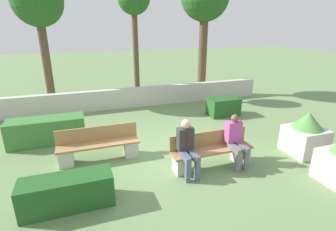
% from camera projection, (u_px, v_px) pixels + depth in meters
% --- Properties ---
extents(ground_plane, '(60.00, 60.00, 0.00)m').
position_uv_depth(ground_plane, '(165.00, 151.00, 7.51)').
color(ground_plane, '#6B8956').
extents(perimeter_wall, '(12.32, 0.30, 0.84)m').
position_uv_depth(perimeter_wall, '(132.00, 97.00, 11.43)').
color(perimeter_wall, beige).
rests_on(perimeter_wall, ground_plane).
extents(bench_front, '(2.14, 0.48, 0.88)m').
position_uv_depth(bench_front, '(212.00, 153.00, 6.67)').
color(bench_front, '#A37A4C').
rests_on(bench_front, ground_plane).
extents(bench_left_side, '(2.14, 0.48, 0.88)m').
position_uv_depth(bench_left_side, '(99.00, 147.00, 6.98)').
color(bench_left_side, '#A37A4C').
rests_on(bench_left_side, ground_plane).
extents(person_seated_man, '(0.38, 0.64, 1.36)m').
position_uv_depth(person_seated_man, '(187.00, 145.00, 6.17)').
color(person_seated_man, '#515B70').
rests_on(person_seated_man, ground_plane).
extents(person_seated_woman, '(0.38, 0.64, 1.34)m').
position_uv_depth(person_seated_woman, '(236.00, 138.00, 6.59)').
color(person_seated_woman, slate).
rests_on(person_seated_woman, ground_plane).
extents(hedge_block_near_left, '(2.19, 0.74, 0.79)m').
position_uv_depth(hedge_block_near_left, '(47.00, 131.00, 7.94)').
color(hedge_block_near_left, '#3D7A38').
rests_on(hedge_block_near_left, ground_plane).
extents(hedge_block_near_right, '(1.20, 0.71, 0.70)m').
position_uv_depth(hedge_block_near_right, '(223.00, 107.00, 10.39)').
color(hedge_block_near_right, '#235623').
rests_on(hedge_block_near_right, ground_plane).
extents(hedge_block_mid_left, '(1.76, 0.60, 0.66)m').
position_uv_depth(hedge_block_mid_left, '(68.00, 192.00, 5.15)').
color(hedge_block_mid_left, '#235623').
rests_on(hedge_block_mid_left, ground_plane).
extents(planter_corner_left, '(0.95, 0.95, 1.21)m').
position_uv_depth(planter_corner_left, '(306.00, 134.00, 7.27)').
color(planter_corner_left, beige).
rests_on(planter_corner_left, ground_plane).
extents(tree_leftmost, '(2.03, 2.03, 5.35)m').
position_uv_depth(tree_leftmost, '(38.00, 4.00, 10.50)').
color(tree_leftmost, brown).
rests_on(tree_leftmost, ground_plane).
extents(tree_center_left, '(1.40, 1.40, 5.20)m').
position_uv_depth(tree_center_left, '(134.00, 3.00, 11.30)').
color(tree_center_left, brown).
rests_on(tree_center_left, ground_plane).
extents(tree_center_right, '(2.30, 2.30, 5.83)m').
position_uv_depth(tree_center_right, '(205.00, 0.00, 12.33)').
color(tree_center_right, brown).
rests_on(tree_center_right, ground_plane).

